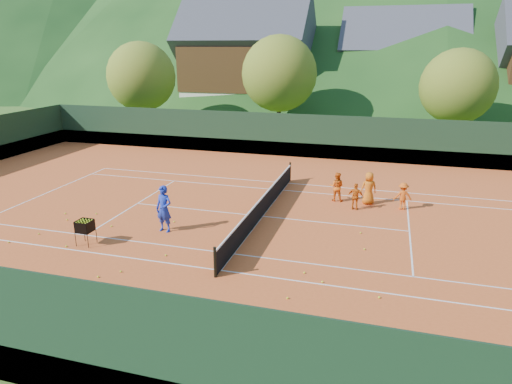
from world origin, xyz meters
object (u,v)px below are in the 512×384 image
(tennis_net, at_px, (262,206))
(student_c, at_px, (369,188))
(ball_hopper, at_px, (85,227))
(student_a, at_px, (337,187))
(student_d, at_px, (403,196))
(coach, at_px, (164,209))
(chalet_left, at_px, (247,63))
(student_b, at_px, (356,197))
(chalet_mid, at_px, (400,70))

(tennis_net, bearing_deg, student_c, 34.35)
(student_c, relative_size, ball_hopper, 1.61)
(tennis_net, distance_m, ball_hopper, 7.59)
(student_a, relative_size, student_d, 1.12)
(coach, bearing_deg, student_c, 44.30)
(coach, distance_m, chalet_left, 33.77)
(student_c, distance_m, chalet_left, 30.96)
(student_b, distance_m, chalet_mid, 32.26)
(student_a, xyz_separation_m, student_c, (1.55, -0.07, 0.07))
(student_a, height_order, chalet_mid, chalet_mid)
(tennis_net, distance_m, chalet_mid, 34.81)
(coach, height_order, student_d, coach)
(chalet_mid, bearing_deg, student_d, -89.78)
(coach, xyz_separation_m, chalet_left, (-6.54, 32.81, 4.64))
(coach, bearing_deg, student_a, 50.69)
(coach, relative_size, student_b, 1.53)
(student_b, xyz_separation_m, tennis_net, (-3.98, -2.09, -0.14))
(coach, distance_m, student_a, 8.77)
(student_a, distance_m, student_d, 3.18)
(student_c, relative_size, tennis_net, 0.13)
(tennis_net, bearing_deg, chalet_left, 108.43)
(chalet_left, bearing_deg, student_a, -64.22)
(tennis_net, height_order, chalet_left, chalet_left)
(student_a, distance_m, student_b, 1.47)
(coach, bearing_deg, ball_hopper, -130.47)
(student_b, xyz_separation_m, chalet_left, (-13.98, 27.91, 4.98))
(chalet_left, bearing_deg, student_d, -59.38)
(tennis_net, relative_size, chalet_mid, 0.95)
(student_b, xyz_separation_m, ball_hopper, (-9.78, -6.98, 0.10))
(student_b, bearing_deg, student_a, -42.60)
(coach, bearing_deg, tennis_net, 46.87)
(ball_hopper, xyz_separation_m, chalet_mid, (11.80, 38.88, 4.22))
(student_a, relative_size, chalet_left, 0.11)
(student_d, xyz_separation_m, chalet_mid, (-0.12, 31.23, 4.31))
(coach, distance_m, ball_hopper, 3.14)
(ball_hopper, bearing_deg, coach, 41.68)
(student_b, distance_m, student_c, 1.15)
(student_c, relative_size, chalet_left, 0.12)
(coach, distance_m, student_d, 11.09)
(chalet_left, bearing_deg, student_c, -61.65)
(tennis_net, bearing_deg, student_d, 24.32)
(student_b, bearing_deg, student_c, -114.54)
(coach, distance_m, chalet_mid, 38.21)
(tennis_net, height_order, ball_hopper, tennis_net)
(tennis_net, bearing_deg, coach, -140.98)
(coach, height_order, ball_hopper, coach)
(ball_hopper, xyz_separation_m, chalet_left, (-4.20, 34.88, 4.88))
(student_d, relative_size, ball_hopper, 1.31)
(student_a, distance_m, ball_hopper, 11.90)
(student_a, bearing_deg, student_d, 174.87)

